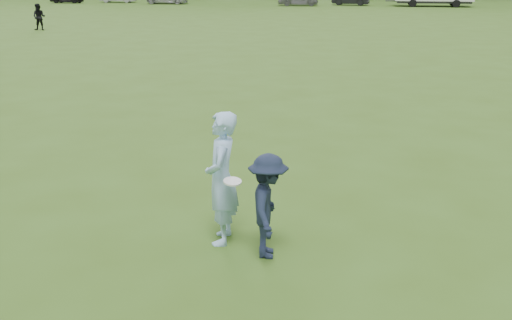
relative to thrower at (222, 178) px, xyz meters
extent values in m
plane|color=#365417|center=(0.28, -0.16, -1.04)|extent=(200.00, 200.00, 0.00)
imported|color=#98C2EC|center=(0.00, 0.00, 0.00)|extent=(0.58, 0.81, 2.09)
imported|color=#172034|center=(0.78, -0.36, -0.25)|extent=(0.70, 1.08, 1.58)
imported|color=black|center=(-19.46, 29.55, -0.17)|extent=(0.92, 0.76, 1.75)
cylinder|color=white|center=(0.23, -0.30, 0.07)|extent=(0.30, 0.30, 0.08)
cube|color=black|center=(9.18, 59.71, -0.54)|extent=(7.60, 2.30, 0.25)
cylinder|color=black|center=(6.98, 58.46, -0.64)|extent=(0.80, 0.25, 0.80)
cylinder|color=black|center=(6.98, 60.96, -0.64)|extent=(0.80, 0.25, 0.80)
cylinder|color=black|center=(11.38, 58.46, -0.64)|extent=(0.80, 0.25, 0.80)
cylinder|color=black|center=(11.38, 60.96, -0.64)|extent=(0.80, 0.25, 0.80)
cube|color=#333333|center=(4.78, 59.71, -0.49)|extent=(1.20, 0.15, 0.12)
camera|label=1|loc=(2.01, -8.37, 3.09)|focal=42.00mm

